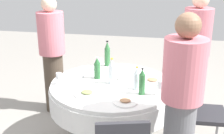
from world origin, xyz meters
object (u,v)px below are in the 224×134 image
object	(u,v)px
bottle_green_right	(107,54)
plate_east	(125,102)
plate_mid	(126,78)
bottle_green_left	(97,69)
bottle_green_outer	(142,82)
wine_glass_outer	(59,76)
plate_front	(153,81)
chair_rear	(199,108)
person_west	(195,55)
bottle_clear_west	(137,79)
dining_table	(112,96)
plate_far	(87,93)
person_near	(181,106)
wine_glass_left	(160,86)
wine_glass_rear	(101,62)
person_outer	(52,54)
bottle_clear_near	(112,72)

from	to	relation	value
bottle_green_right	plate_east	xyz separation A→B (m)	(0.37, -0.96, -0.13)
plate_mid	bottle_green_left	bearing A→B (deg)	-169.00
bottle_green_outer	wine_glass_outer	xyz separation A→B (m)	(-0.87, 0.08, -0.04)
bottle_green_left	plate_front	xyz separation A→B (m)	(0.60, 0.01, -0.10)
bottle_green_right	plate_front	distance (m)	0.72
bottle_green_outer	chair_rear	xyz separation A→B (m)	(0.58, 0.25, -0.35)
wine_glass_outer	person_west	size ratio (longest dim) A/B	0.08
bottle_green_outer	chair_rear	bearing A→B (deg)	23.53
bottle_clear_west	chair_rear	world-z (taller)	bottle_clear_west
dining_table	plate_east	size ratio (longest dim) A/B	5.86
plate_far	bottle_clear_west	bearing A→B (deg)	25.41
bottle_clear_west	person_near	world-z (taller)	person_near
plate_east	chair_rear	size ratio (longest dim) A/B	0.26
bottle_green_left	chair_rear	distance (m)	1.15
wine_glass_left	person_near	xyz separation A→B (m)	(0.18, -0.38, -0.00)
wine_glass_left	wine_glass_rear	xyz separation A→B (m)	(-0.71, 0.56, 0.01)
person_near	plate_mid	bearing A→B (deg)	-102.54
wine_glass_outer	person_west	distance (m)	1.71
person_outer	plate_far	bearing A→B (deg)	-107.18
bottle_green_outer	person_near	distance (m)	0.52
plate_front	bottle_green_right	bearing A→B (deg)	144.32
wine_glass_left	bottle_green_left	bearing A→B (deg)	155.77
wine_glass_left	plate_mid	distance (m)	0.54
bottle_green_outer	person_outer	world-z (taller)	person_outer
wine_glass_outer	plate_far	size ratio (longest dim) A/B	0.50
plate_front	chair_rear	bearing A→B (deg)	-9.06
plate_mid	person_outer	size ratio (longest dim) A/B	0.13
plate_east	person_outer	bearing A→B (deg)	135.71
bottle_clear_west	plate_front	world-z (taller)	bottle_clear_west
plate_front	person_near	world-z (taller)	person_near
dining_table	person_west	xyz separation A→B (m)	(0.90, 0.80, 0.27)
wine_glass_rear	person_outer	bearing A→B (deg)	156.15
dining_table	person_near	world-z (taller)	person_near
person_west	bottle_clear_west	bearing A→B (deg)	-76.44
plate_mid	person_outer	distance (m)	1.17
bottle_green_outer	plate_far	bearing A→B (deg)	-168.42
dining_table	wine_glass_rear	xyz separation A→B (m)	(-0.20, 0.35, 0.26)
bottle_clear_near	person_west	world-z (taller)	person_west
bottle_clear_near	bottle_green_left	distance (m)	0.22
bottle_clear_west	person_near	size ratio (longest dim) A/B	0.15
dining_table	plate_front	xyz separation A→B (m)	(0.42, 0.12, 0.16)
bottle_green_outer	wine_glass_left	distance (m)	0.18
bottle_green_outer	dining_table	bearing A→B (deg)	147.32
bottle_clear_near	plate_east	world-z (taller)	bottle_clear_near
wine_glass_rear	chair_rear	distance (m)	1.21
bottle_clear_west	bottle_green_right	bearing A→B (deg)	124.02
plate_mid	bottle_clear_west	bearing A→B (deg)	-61.25
bottle_green_left	person_outer	bearing A→B (deg)	142.50
bottle_green_left	wine_glass_outer	bearing A→B (deg)	-145.44
bottle_green_left	wine_glass_rear	distance (m)	0.25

